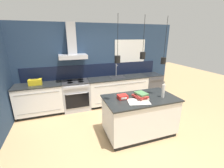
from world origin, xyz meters
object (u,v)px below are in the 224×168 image
Objects in this scene: bottle_on_island at (163,91)px; book_stack at (141,96)px; oven_range at (76,95)px; red_supply_box at (122,97)px; yellow_toolbox at (35,82)px; dishwasher at (151,86)px.

bottle_on_island is 0.97× the size of book_stack.
book_stack reaches higher than oven_range.
yellow_toolbox is (-1.92, 1.69, 0.04)m from red_supply_box.
bottle_on_island is (1.72, -1.90, 0.61)m from oven_range.
oven_range is 1.00× the size of dishwasher.
bottle_on_island reaches higher than red_supply_box.
book_stack is 1.09× the size of yellow_toolbox.
red_supply_box reaches higher than oven_range.
yellow_toolbox is (-2.31, 1.81, 0.02)m from book_stack.
oven_range is 2.52× the size of bottle_on_island.
yellow_toolbox is at bearing 138.71° from red_supply_box.
oven_range is 4.40× the size of red_supply_box.
bottle_on_island is at bearing -116.96° from dishwasher.
oven_range is 1.95m from red_supply_box.
red_supply_box is (0.84, -1.69, 0.50)m from oven_range.
red_supply_box is 0.61× the size of yellow_toolbox.
oven_range is at bearing 116.44° from red_supply_box.
bottle_on_island is 1.74× the size of red_supply_box.
bottle_on_island is 0.92m from red_supply_box.
oven_range and dishwasher have the same top height.
yellow_toolbox is at bearing 179.77° from oven_range.
yellow_toolbox is (-2.81, 1.91, -0.07)m from bottle_on_island.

